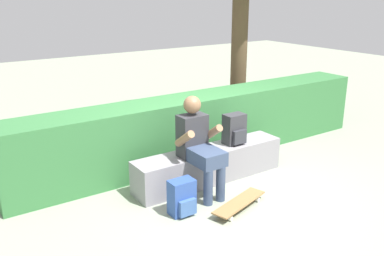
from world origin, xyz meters
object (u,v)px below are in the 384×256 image
object	(u,v)px
bench_main	(210,165)
backpack_on_bench	(235,129)
skateboard_near_person	(239,203)
backpack_on_ground	(182,198)
person_skater	(199,144)

from	to	relation	value
bench_main	backpack_on_bench	distance (m)	0.57
skateboard_near_person	backpack_on_ground	bearing A→B (deg)	155.68
person_skater	backpack_on_ground	distance (m)	0.71
bench_main	backpack_on_bench	size ratio (longest dim) A/B	5.23
bench_main	backpack_on_ground	bearing A→B (deg)	-145.03
person_skater	backpack_on_ground	world-z (taller)	person_skater
person_skater	backpack_on_bench	xyz separation A→B (m)	(0.70, 0.19, -0.01)
bench_main	skateboard_near_person	distance (m)	0.84
person_skater	bench_main	bearing A→B (deg)	33.02
bench_main	skateboard_near_person	xyz separation A→B (m)	(-0.17, -0.80, -0.14)
bench_main	person_skater	xyz separation A→B (m)	(-0.31, -0.20, 0.42)
backpack_on_bench	backpack_on_ground	xyz separation A→B (m)	(-1.16, -0.53, -0.43)
bench_main	skateboard_near_person	size ratio (longest dim) A/B	2.54
person_skater	skateboard_near_person	distance (m)	0.83
skateboard_near_person	backpack_on_bench	bearing A→B (deg)	54.73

